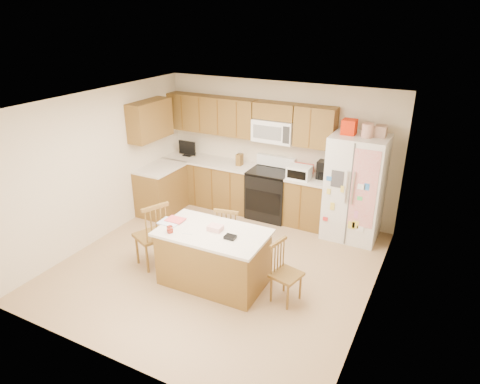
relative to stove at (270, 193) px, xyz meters
The scene contains 9 objects.
ground 1.99m from the stove, 90.00° to the right, with size 4.50×4.50×0.00m, color #A2825D.
room_shell 2.16m from the stove, 90.00° to the right, with size 4.60×4.60×2.52m.
cabinetry 1.09m from the stove, behind, with size 3.36×1.56×2.15m.
stove is the anchor object (origin of this frame).
refrigerator 1.63m from the stove, ahead, with size 0.90×0.79×2.04m.
island 2.38m from the stove, 86.05° to the right, with size 1.60×0.92×0.92m.
windsor_chair_left 2.55m from the stove, 110.49° to the right, with size 0.58×0.60×1.06m.
windsor_chair_back 1.74m from the stove, 87.51° to the right, with size 0.47×0.45×0.93m.
windsor_chair_right 2.58m from the stove, 61.87° to the right, with size 0.43×0.44×0.87m.
Camera 1 is at (2.89, -4.89, 3.64)m, focal length 32.00 mm.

